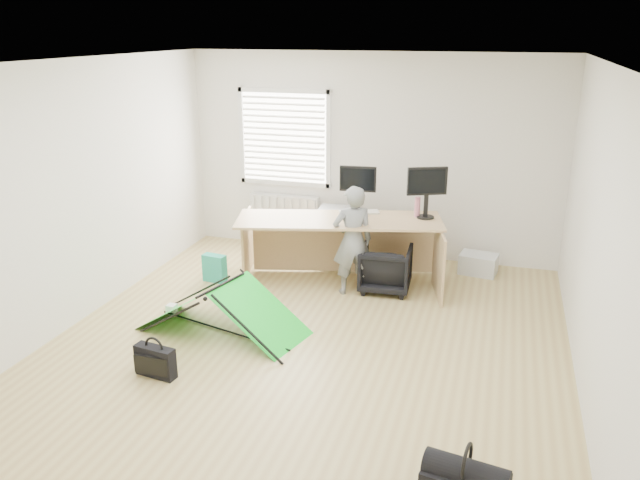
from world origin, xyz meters
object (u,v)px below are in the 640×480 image
(desk, at_px, (339,252))
(laptop_bag, at_px, (155,361))
(person, at_px, (353,241))
(monitor_right, at_px, (426,199))
(office_chair, at_px, (386,268))
(storage_crate, at_px, (478,264))
(monitor_left, at_px, (358,196))
(filing_cabinet, at_px, (334,236))
(thermos, at_px, (417,207))
(kite, at_px, (222,308))

(desk, xyz_separation_m, laptop_bag, (-1.02, -2.55, -0.27))
(desk, xyz_separation_m, person, (0.22, -0.22, 0.24))
(monitor_right, height_order, laptop_bag, monitor_right)
(desk, height_order, laptop_bag, desk)
(office_chair, height_order, storage_crate, office_chair)
(monitor_left, bearing_deg, storage_crate, 13.67)
(filing_cabinet, relative_size, person, 0.54)
(thermos, relative_size, storage_crate, 0.53)
(storage_crate, bearing_deg, filing_cabinet, -177.61)
(filing_cabinet, distance_m, thermos, 1.34)
(person, bearing_deg, laptop_bag, 34.33)
(kite, xyz_separation_m, laptop_bag, (-0.21, -0.97, -0.11))
(filing_cabinet, distance_m, monitor_right, 1.48)
(monitor_left, distance_m, office_chair, 0.96)
(desk, relative_size, person, 1.87)
(monitor_right, distance_m, laptop_bag, 3.62)
(monitor_left, relative_size, monitor_right, 0.93)
(kite, bearing_deg, filing_cabinet, 91.41)
(office_chair, bearing_deg, kite, 44.53)
(office_chair, bearing_deg, monitor_left, -43.53)
(desk, distance_m, storage_crate, 1.84)
(monitor_left, distance_m, thermos, 0.73)
(filing_cabinet, xyz_separation_m, monitor_right, (1.24, -0.41, 0.70))
(kite, height_order, laptop_bag, kite)
(monitor_right, bearing_deg, monitor_left, 156.19)
(monitor_right, height_order, storage_crate, monitor_right)
(desk, xyz_separation_m, office_chair, (0.58, -0.03, -0.14))
(desk, relative_size, filing_cabinet, 3.44)
(kite, bearing_deg, monitor_right, 61.67)
(monitor_right, distance_m, person, 1.02)
(monitor_right, bearing_deg, laptop_bag, -148.24)
(thermos, bearing_deg, laptop_bag, -123.10)
(storage_crate, bearing_deg, person, -143.12)
(person, relative_size, laptop_bag, 3.36)
(monitor_left, relative_size, office_chair, 0.74)
(monitor_left, height_order, thermos, monitor_left)
(thermos, bearing_deg, monitor_left, -178.89)
(monitor_right, xyz_separation_m, thermos, (-0.10, 0.02, -0.11))
(storage_crate, bearing_deg, desk, -152.96)
(filing_cabinet, height_order, laptop_bag, filing_cabinet)
(thermos, bearing_deg, monitor_right, -9.63)
(desk, height_order, office_chair, desk)
(kite, distance_m, laptop_bag, 1.00)
(filing_cabinet, xyz_separation_m, office_chair, (0.85, -0.78, -0.08))
(office_chair, bearing_deg, storage_crate, -143.65)
(office_chair, relative_size, person, 0.46)
(office_chair, height_order, person, person)
(desk, bearing_deg, monitor_left, 52.35)
(filing_cabinet, bearing_deg, monitor_left, -49.30)
(filing_cabinet, height_order, thermos, thermos)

